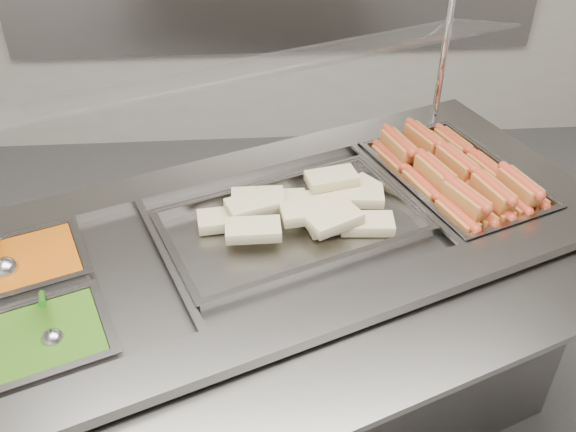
{
  "coord_description": "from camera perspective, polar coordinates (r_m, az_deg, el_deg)",
  "views": [
    {
      "loc": [
        -0.17,
        -1.11,
        2.07
      ],
      "look_at": [
        -0.06,
        0.37,
        0.96
      ],
      "focal_mm": 40.0,
      "sensor_mm": 36.0,
      "label": 1
    }
  ],
  "objects": [
    {
      "name": "ladle",
      "position": [
        1.86,
        -23.86,
        -4.21
      ],
      "size": [
        0.1,
        0.19,
        0.16
      ],
      "color": "silver",
      "rests_on": "pan_beans"
    },
    {
      "name": "pan_peas",
      "position": [
        1.67,
        -21.01,
        -11.05
      ],
      "size": [
        0.38,
        0.35,
        0.1
      ],
      "color": "gray",
      "rests_on": "steam_counter"
    },
    {
      "name": "hotdogs_in_buns",
      "position": [
        2.14,
        14.58,
        3.6
      ],
      "size": [
        0.48,
        0.61,
        0.12
      ],
      "color": "#AC5424",
      "rests_on": "pan_hotdogs"
    },
    {
      "name": "pan_wraps",
      "position": [
        1.89,
        0.29,
        -1.16
      ],
      "size": [
        0.81,
        0.65,
        0.07
      ],
      "color": "gray",
      "rests_on": "steam_counter"
    },
    {
      "name": "pan_beans",
      "position": [
        1.9,
        -22.32,
        -4.75
      ],
      "size": [
        0.38,
        0.35,
        0.1
      ],
      "color": "gray",
      "rests_on": "steam_counter"
    },
    {
      "name": "sneeze_guard",
      "position": [
        1.84,
        -4.65,
        12.43
      ],
      "size": [
        1.71,
        0.92,
        0.46
      ],
      "color": "silver",
      "rests_on": "steam_counter"
    },
    {
      "name": "serving_spoon",
      "position": [
        1.63,
        -20.31,
        -9.67
      ],
      "size": [
        0.1,
        0.18,
        0.14
      ],
      "color": "silver",
      "rests_on": "pan_peas"
    },
    {
      "name": "pan_hotdogs",
      "position": [
        2.17,
        14.45,
        2.68
      ],
      "size": [
        0.54,
        0.66,
        0.1
      ],
      "color": "gray",
      "rests_on": "steam_counter"
    },
    {
      "name": "tortilla_wraps",
      "position": [
        1.92,
        1.54,
        0.8
      ],
      "size": [
        0.58,
        0.35,
        0.07
      ],
      "color": "tan",
      "rests_on": "pan_wraps"
    },
    {
      "name": "steam_counter",
      "position": [
        2.17,
        -1.26,
        -10.83
      ],
      "size": [
        2.14,
        1.53,
        0.94
      ],
      "color": "slate",
      "rests_on": "ground"
    },
    {
      "name": "tray_rail",
      "position": [
        1.55,
        6.96,
        -13.49
      ],
      "size": [
        1.84,
        1.02,
        0.05
      ],
      "color": "gray",
      "rests_on": "steam_counter"
    }
  ]
}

